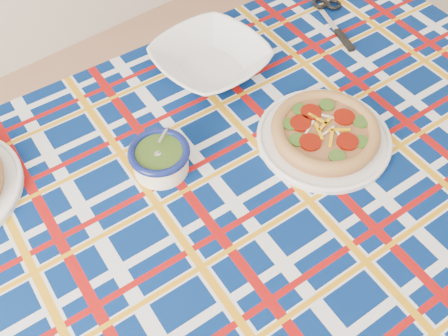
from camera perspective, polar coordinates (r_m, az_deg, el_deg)
dining_table at (r=1.26m, az=2.62°, el=-3.15°), size 1.84×1.24×0.83m
tablecloth at (r=1.24m, az=2.66°, el=-2.44°), size 1.88×1.27×0.12m
main_focaccia_plate at (r=1.26m, az=11.50°, el=4.14°), size 0.39×0.39×0.07m
pesto_bowl at (r=1.18m, az=-7.36°, el=1.26°), size 0.16×0.16×0.09m
serving_bowl at (r=1.42m, az=-1.57°, el=12.22°), size 0.32×0.32×0.07m
table_knife at (r=1.65m, az=11.79°, el=16.37°), size 0.10×0.25×0.01m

